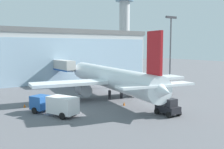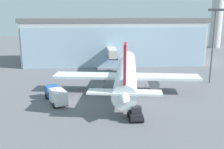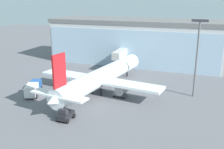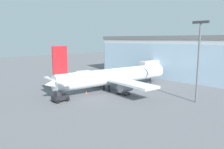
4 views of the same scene
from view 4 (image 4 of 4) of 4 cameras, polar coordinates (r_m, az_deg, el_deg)
ground at (r=51.73m, az=-5.29°, el=-4.96°), size 240.00×240.00×0.00m
terminal_building at (r=77.63m, az=15.66°, el=4.63°), size 53.57×17.40×13.66m
jet_bridge at (r=70.23m, az=10.72°, el=2.50°), size 2.72×11.90×5.97m
apron_light_mast at (r=46.05m, az=21.72°, el=4.95°), size 3.20×0.40×16.12m
airplane at (r=54.18m, az=0.24°, el=-0.52°), size 28.86×35.43×11.24m
catering_truck at (r=60.73m, az=-13.02°, el=-1.60°), size 5.04×7.55×2.65m
baggage_cart at (r=50.50m, az=2.99°, el=-4.70°), size 2.82×1.63×1.50m
pushback_tug at (r=46.01m, az=-13.46°, el=-5.74°), size 2.17×3.21×2.30m
safety_cone_nose at (r=51.82m, az=-6.74°, el=-4.65°), size 0.36×0.36×0.55m
safety_cone_wingtip at (r=66.52m, az=-9.06°, el=-1.58°), size 0.36×0.36×0.55m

